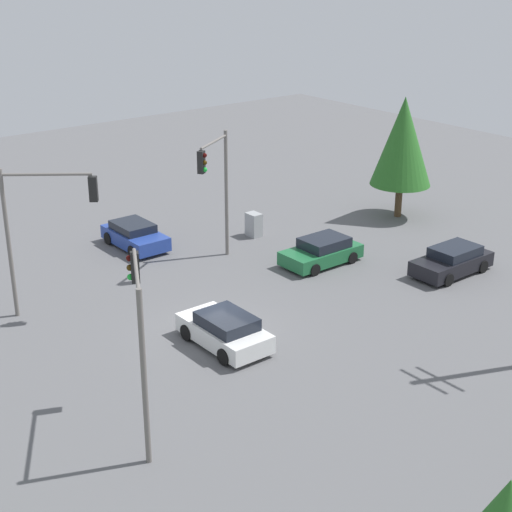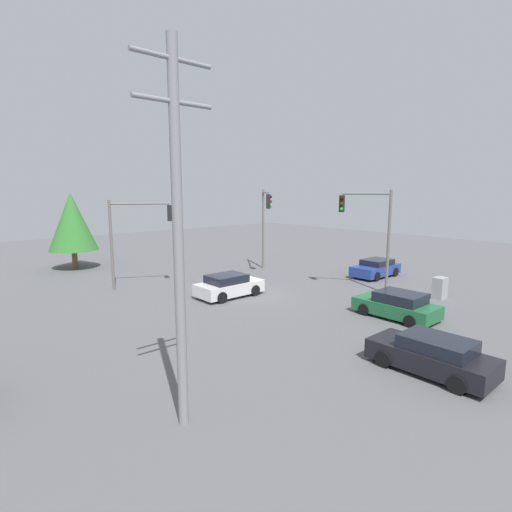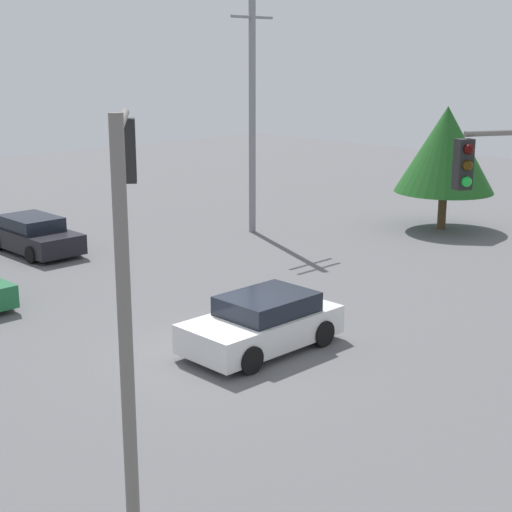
% 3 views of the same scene
% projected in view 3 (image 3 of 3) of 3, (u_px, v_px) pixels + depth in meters
% --- Properties ---
extents(ground_plane, '(80.00, 80.00, 0.00)m').
position_uv_depth(ground_plane, '(225.00, 356.00, 19.22)').
color(ground_plane, '#5B5B5E').
extents(sedan_white, '(4.11, 2.06, 1.39)m').
position_uv_depth(sedan_white, '(263.00, 323.00, 19.55)').
color(sedan_white, silver).
rests_on(sedan_white, ground_plane).
extents(sedan_dark, '(1.97, 4.24, 1.35)m').
position_uv_depth(sedan_dark, '(34.00, 235.00, 29.19)').
color(sedan_dark, black).
rests_on(sedan_dark, ground_plane).
extents(traffic_signal_aux, '(2.50, 3.26, 6.52)m').
position_uv_depth(traffic_signal_aux, '(125.00, 254.00, 11.03)').
color(traffic_signal_aux, slate).
rests_on(traffic_signal_aux, ground_plane).
extents(utility_pole_tall, '(2.20, 0.28, 10.21)m').
position_uv_depth(utility_pole_tall, '(252.00, 100.00, 31.46)').
color(utility_pole_tall, gray).
rests_on(utility_pole_tall, ground_plane).
extents(tree_behind, '(4.13, 4.13, 5.15)m').
position_uv_depth(tree_behind, '(446.00, 150.00, 32.47)').
color(tree_behind, '#4C3823').
rests_on(tree_behind, ground_plane).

